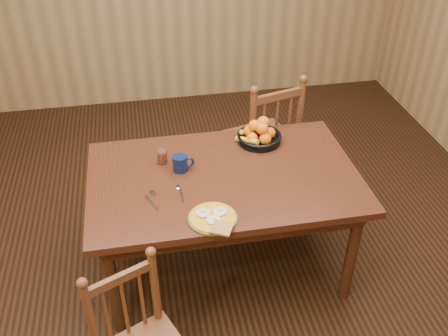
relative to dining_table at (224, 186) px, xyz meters
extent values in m
cube|color=black|center=(0.00, 0.00, -0.67)|extent=(4.50, 5.00, 0.01)
cube|color=black|center=(0.00, 0.00, 0.06)|extent=(1.60, 1.00, 0.04)
cube|color=black|center=(0.00, 0.42, -0.01)|extent=(1.40, 0.04, 0.10)
cube|color=black|center=(0.00, -0.42, -0.01)|extent=(1.40, 0.04, 0.10)
cube|color=black|center=(0.72, 0.00, -0.01)|extent=(0.04, 0.84, 0.10)
cube|color=black|center=(-0.72, 0.00, -0.01)|extent=(0.04, 0.84, 0.10)
cylinder|color=black|center=(-0.70, -0.40, -0.31)|extent=(0.07, 0.07, 0.70)
cylinder|color=black|center=(0.70, -0.40, -0.31)|extent=(0.07, 0.07, 0.70)
cylinder|color=black|center=(-0.70, 0.40, -0.31)|extent=(0.07, 0.07, 0.70)
cylinder|color=black|center=(0.70, 0.40, -0.31)|extent=(0.07, 0.07, 0.70)
cube|color=#4F2C17|center=(0.43, 0.76, -0.19)|extent=(0.57, 0.55, 0.04)
cylinder|color=#4F2C17|center=(0.57, 0.98, -0.44)|extent=(0.04, 0.04, 0.46)
cylinder|color=#4F2C17|center=(0.20, 0.88, -0.44)|extent=(0.04, 0.04, 0.46)
cylinder|color=#4F2C17|center=(0.66, 0.63, -0.44)|extent=(0.04, 0.04, 0.46)
cylinder|color=#4F2C17|center=(0.29, 0.53, -0.44)|extent=(0.04, 0.04, 0.46)
cylinder|color=#4F2C17|center=(0.67, 0.61, 0.09)|extent=(0.05, 0.05, 0.55)
cylinder|color=#4F2C17|center=(0.30, 0.51, 0.09)|extent=(0.05, 0.05, 0.55)
cylinder|color=#4F2C17|center=(0.48, 0.56, 0.04)|extent=(0.02, 0.02, 0.42)
cube|color=#4F2C17|center=(0.48, 0.56, 0.28)|extent=(0.38, 0.13, 0.05)
cylinder|color=#4F2C17|center=(-0.77, -0.83, -0.02)|extent=(0.04, 0.04, 0.47)
cylinder|color=#4F2C17|center=(-0.47, -0.70, -0.02)|extent=(0.04, 0.04, 0.47)
cylinder|color=#4F2C17|center=(-0.62, -0.76, -0.07)|extent=(0.02, 0.02, 0.36)
cube|color=#4F2C17|center=(-0.62, -0.76, 0.14)|extent=(0.31, 0.15, 0.05)
cylinder|color=#59601E|center=(-0.13, -0.38, 0.09)|extent=(0.26, 0.26, 0.01)
cylinder|color=gold|center=(-0.13, -0.38, 0.10)|extent=(0.24, 0.24, 0.01)
ellipsoid|color=silver|center=(-0.18, -0.34, 0.11)|extent=(0.08, 0.08, 0.01)
cube|color=#F2E08C|center=(-0.18, -0.34, 0.12)|extent=(0.02, 0.02, 0.01)
ellipsoid|color=silver|center=(-0.09, -0.35, 0.11)|extent=(0.08, 0.08, 0.01)
cube|color=#F2E08C|center=(-0.09, -0.35, 0.12)|extent=(0.02, 0.02, 0.01)
ellipsoid|color=silver|center=(-0.13, -0.41, 0.11)|extent=(0.08, 0.08, 0.01)
cube|color=#F2E08C|center=(-0.13, -0.41, 0.12)|extent=(0.02, 0.02, 0.01)
cube|color=brown|center=(-0.10, -0.48, 0.11)|extent=(0.14, 0.14, 0.01)
cube|color=silver|center=(-0.44, -0.18, 0.09)|extent=(0.07, 0.14, 0.00)
cube|color=silver|center=(-0.43, -0.10, 0.09)|extent=(0.04, 0.05, 0.00)
cube|color=silver|center=(-0.27, -0.15, 0.09)|extent=(0.01, 0.12, 0.00)
ellipsoid|color=silver|center=(-0.28, -0.08, 0.09)|extent=(0.03, 0.04, 0.01)
cylinder|color=#0B163C|center=(-0.25, 0.10, 0.13)|extent=(0.09, 0.09, 0.10)
torus|color=#0B163C|center=(-0.20, 0.10, 0.13)|extent=(0.07, 0.02, 0.07)
cylinder|color=black|center=(-0.25, 0.10, 0.18)|extent=(0.08, 0.08, 0.00)
cylinder|color=silver|center=(-0.35, 0.19, 0.13)|extent=(0.06, 0.06, 0.09)
cylinder|color=maroon|center=(-0.35, 0.19, 0.12)|extent=(0.05, 0.05, 0.07)
cylinder|color=black|center=(0.29, 0.32, 0.09)|extent=(0.28, 0.28, 0.02)
torus|color=black|center=(0.29, 0.32, 0.13)|extent=(0.29, 0.29, 0.02)
cylinder|color=black|center=(0.29, 0.32, 0.09)|extent=(0.10, 0.10, 0.01)
sphere|color=orange|center=(0.36, 0.32, 0.14)|extent=(0.07, 0.07, 0.07)
sphere|color=orange|center=(0.32, 0.39, 0.14)|extent=(0.08, 0.08, 0.08)
sphere|color=orange|center=(0.24, 0.36, 0.15)|extent=(0.08, 0.08, 0.08)
sphere|color=orange|center=(0.24, 0.28, 0.14)|extent=(0.07, 0.07, 0.07)
sphere|color=orange|center=(0.32, 0.25, 0.14)|extent=(0.08, 0.08, 0.08)
sphere|color=orange|center=(0.32, 0.35, 0.21)|extent=(0.08, 0.08, 0.08)
sphere|color=orange|center=(0.26, 0.33, 0.20)|extent=(0.07, 0.07, 0.07)
sphere|color=orange|center=(0.30, 0.28, 0.21)|extent=(0.08, 0.08, 0.08)
cylinder|color=yellow|center=(0.20, 0.28, 0.13)|extent=(0.10, 0.17, 0.07)
camera|label=1|loc=(-0.44, -2.35, 1.84)|focal=40.00mm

